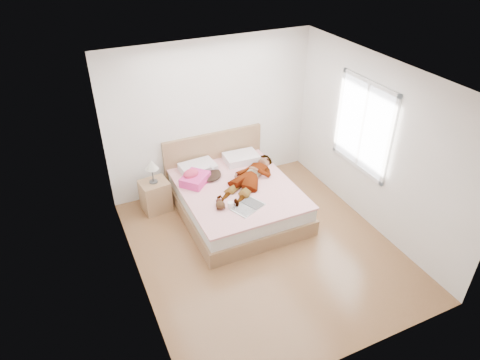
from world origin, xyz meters
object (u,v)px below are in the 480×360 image
(towel, at_px, (194,178))
(nightstand, at_px, (155,194))
(bed, at_px, (235,196))
(magazine, at_px, (248,207))
(woman, at_px, (250,175))
(phone, at_px, (212,168))
(coffee_mug, at_px, (231,205))
(plush_toy, at_px, (220,204))

(towel, distance_m, nightstand, 0.72)
(bed, xyz_separation_m, magazine, (-0.08, -0.65, 0.24))
(towel, bearing_deg, woman, -20.74)
(phone, relative_size, nightstand, 0.09)
(phone, distance_m, magazine, 1.07)
(phone, relative_size, bed, 0.04)
(coffee_mug, bearing_deg, plush_toy, 156.78)
(magazine, bearing_deg, towel, 117.37)
(woman, height_order, plush_toy, woman)
(towel, bearing_deg, nightstand, 156.28)
(bed, height_order, coffee_mug, bed)
(phone, relative_size, towel, 0.15)
(magazine, bearing_deg, bed, 82.78)
(bed, relative_size, towel, 3.67)
(woman, bearing_deg, phone, -167.71)
(woman, height_order, nightstand, nightstand)
(phone, distance_m, towel, 0.35)
(magazine, bearing_deg, nightstand, 131.84)
(woman, xyz_separation_m, coffee_mug, (-0.57, -0.54, -0.06))
(coffee_mug, height_order, nightstand, nightstand)
(woman, distance_m, plush_toy, 0.86)
(bed, relative_size, coffee_mug, 15.92)
(bed, height_order, nightstand, bed)
(bed, distance_m, coffee_mug, 0.69)
(phone, bearing_deg, nightstand, 130.07)
(phone, height_order, nightstand, nightstand)
(phone, distance_m, bed, 0.61)
(woman, relative_size, towel, 2.69)
(magazine, xyz_separation_m, plush_toy, (-0.38, 0.16, 0.05))
(coffee_mug, bearing_deg, phone, 85.46)
(plush_toy, height_order, nightstand, nightstand)
(magazine, bearing_deg, phone, 98.78)
(coffee_mug, bearing_deg, bed, 59.70)
(phone, xyz_separation_m, nightstand, (-0.93, 0.18, -0.36))
(magazine, distance_m, plush_toy, 0.42)
(phone, bearing_deg, plush_toy, -142.92)
(woman, relative_size, phone, 18.27)
(bed, bearing_deg, towel, 151.53)
(towel, relative_size, nightstand, 0.61)
(bed, relative_size, nightstand, 2.23)
(bed, xyz_separation_m, nightstand, (-1.18, 0.58, 0.03))
(magazine, height_order, nightstand, nightstand)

